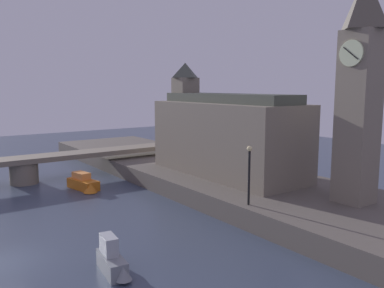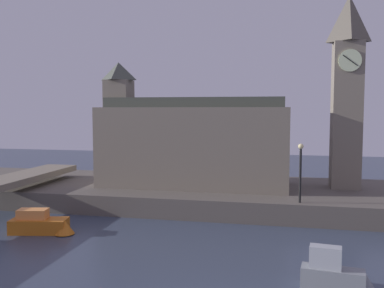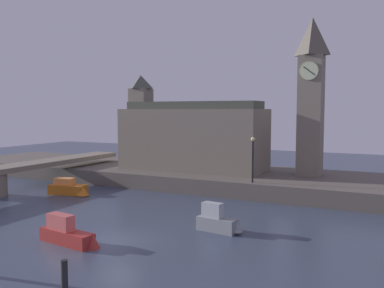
{
  "view_description": "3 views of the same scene",
  "coord_description": "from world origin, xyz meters",
  "px_view_note": "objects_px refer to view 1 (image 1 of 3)",
  "views": [
    {
      "loc": [
        22.56,
        -3.5,
        9.38
      ],
      "look_at": [
        -3.38,
        15.0,
        4.81
      ],
      "focal_mm": 37.6,
      "sensor_mm": 36.0,
      "label": 1
    },
    {
      "loc": [
        2.29,
        -14.46,
        7.78
      ],
      "look_at": [
        -4.46,
        16.98,
        5.17
      ],
      "focal_mm": 39.87,
      "sensor_mm": 36.0,
      "label": 2
    },
    {
      "loc": [
        14.83,
        -20.12,
        7.85
      ],
      "look_at": [
        -2.27,
        14.38,
        4.72
      ],
      "focal_mm": 39.16,
      "sensor_mm": 36.0,
      "label": 3
    }
  ],
  "objects_px": {
    "clock_tower": "(360,87)",
    "boat_patrol_orange": "(84,183)",
    "streetlamp": "(249,168)",
    "parliament_hall": "(224,134)",
    "boat_cruiser_grey": "(113,261)"
  },
  "relations": [
    {
      "from": "clock_tower",
      "to": "boat_patrol_orange",
      "type": "distance_m",
      "value": 24.49
    },
    {
      "from": "clock_tower",
      "to": "streetlamp",
      "type": "distance_m",
      "value": 9.09
    },
    {
      "from": "parliament_hall",
      "to": "streetlamp",
      "type": "relative_size",
      "value": 3.85
    },
    {
      "from": "streetlamp",
      "to": "boat_cruiser_grey",
      "type": "height_order",
      "value": "streetlamp"
    },
    {
      "from": "clock_tower",
      "to": "boat_patrol_orange",
      "type": "height_order",
      "value": "clock_tower"
    },
    {
      "from": "streetlamp",
      "to": "boat_patrol_orange",
      "type": "height_order",
      "value": "streetlamp"
    },
    {
      "from": "parliament_hall",
      "to": "streetlamp",
      "type": "xyz_separation_m",
      "value": [
        8.77,
        -5.15,
        -1.09
      ]
    },
    {
      "from": "clock_tower",
      "to": "streetlamp",
      "type": "xyz_separation_m",
      "value": [
        -3.69,
        -6.34,
        -5.36
      ]
    },
    {
      "from": "clock_tower",
      "to": "boat_cruiser_grey",
      "type": "distance_m",
      "value": 19.03
    },
    {
      "from": "streetlamp",
      "to": "boat_cruiser_grey",
      "type": "bearing_deg",
      "value": -83.8
    },
    {
      "from": "boat_patrol_orange",
      "to": "boat_cruiser_grey",
      "type": "relative_size",
      "value": 1.36
    },
    {
      "from": "parliament_hall",
      "to": "streetlamp",
      "type": "bearing_deg",
      "value": -30.42
    },
    {
      "from": "parliament_hall",
      "to": "boat_cruiser_grey",
      "type": "distance_m",
      "value": 18.95
    },
    {
      "from": "boat_patrol_orange",
      "to": "boat_cruiser_grey",
      "type": "height_order",
      "value": "boat_cruiser_grey"
    },
    {
      "from": "streetlamp",
      "to": "boat_cruiser_grey",
      "type": "xyz_separation_m",
      "value": [
        1.13,
        -10.4,
        -3.31
      ]
    }
  ]
}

